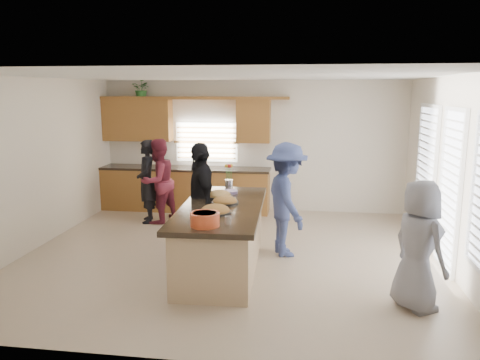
% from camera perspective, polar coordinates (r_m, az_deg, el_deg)
% --- Properties ---
extents(floor, '(6.50, 6.50, 0.00)m').
position_cam_1_polar(floor, '(7.57, -1.24, -9.12)').
color(floor, tan).
rests_on(floor, ground).
extents(room_shell, '(6.52, 6.02, 2.81)m').
position_cam_1_polar(room_shell, '(7.14, -1.31, 5.35)').
color(room_shell, silver).
rests_on(room_shell, ground).
extents(back_cabinetry, '(4.08, 0.66, 2.46)m').
position_cam_1_polar(back_cabinetry, '(10.24, -6.90, 1.37)').
color(back_cabinetry, '#9A662C').
rests_on(back_cabinetry, ground).
extents(right_wall_glazing, '(0.06, 4.00, 2.25)m').
position_cam_1_polar(right_wall_glazing, '(7.29, 24.36, 0.06)').
color(right_wall_glazing, white).
rests_on(right_wall_glazing, ground).
extents(island, '(1.24, 2.74, 0.95)m').
position_cam_1_polar(island, '(6.91, -2.22, -7.15)').
color(island, tan).
rests_on(island, ground).
extents(platter_front, '(0.44, 0.44, 0.18)m').
position_cam_1_polar(platter_front, '(6.37, -3.03, -3.78)').
color(platter_front, black).
rests_on(platter_front, island).
extents(platter_mid, '(0.40, 0.40, 0.16)m').
position_cam_1_polar(platter_mid, '(6.90, -1.85, -2.63)').
color(platter_mid, black).
rests_on(platter_mid, island).
extents(platter_back, '(0.41, 0.41, 0.17)m').
position_cam_1_polar(platter_back, '(7.30, -2.54, -1.89)').
color(platter_back, black).
rests_on(platter_back, island).
extents(salad_bowl, '(0.36, 0.36, 0.17)m').
position_cam_1_polar(salad_bowl, '(5.76, -4.30, -4.72)').
color(salad_bowl, '#E9552A').
rests_on(salad_bowl, island).
extents(clear_cup, '(0.08, 0.08, 0.11)m').
position_cam_1_polar(clear_cup, '(5.81, -1.47, -4.95)').
color(clear_cup, white).
rests_on(clear_cup, island).
extents(plate_stack, '(0.25, 0.25, 0.05)m').
position_cam_1_polar(plate_stack, '(7.57, -1.23, -1.45)').
color(plate_stack, '#A084C1').
rests_on(plate_stack, island).
extents(flower_vase, '(0.14, 0.14, 0.41)m').
position_cam_1_polar(flower_vase, '(7.94, -1.37, 0.51)').
color(flower_vase, silver).
rests_on(flower_vase, island).
extents(potted_plant, '(0.49, 0.46, 0.44)m').
position_cam_1_polar(potted_plant, '(10.45, -11.87, 10.82)').
color(potted_plant, '#34772F').
rests_on(potted_plant, back_cabinetry).
extents(woman_left_back, '(0.56, 0.69, 1.65)m').
position_cam_1_polar(woman_left_back, '(9.39, -11.27, -0.17)').
color(woman_left_back, black).
rests_on(woman_left_back, ground).
extents(woman_left_mid, '(0.93, 1.01, 1.67)m').
position_cam_1_polar(woman_left_mid, '(9.32, -9.97, -0.14)').
color(woman_left_mid, maroon).
rests_on(woman_left_mid, ground).
extents(woman_left_front, '(0.84, 1.14, 1.80)m').
position_cam_1_polar(woman_left_front, '(7.39, -4.80, -2.36)').
color(woman_left_front, black).
rests_on(woman_left_front, ground).
extents(woman_right_back, '(1.03, 1.32, 1.80)m').
position_cam_1_polar(woman_right_back, '(7.39, 5.69, -2.38)').
color(woman_right_back, '#364377').
rests_on(woman_right_back, ground).
extents(woman_right_front, '(0.82, 0.92, 1.58)m').
position_cam_1_polar(woman_right_front, '(5.94, 20.94, -7.50)').
color(woman_right_front, gray).
rests_on(woman_right_front, ground).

